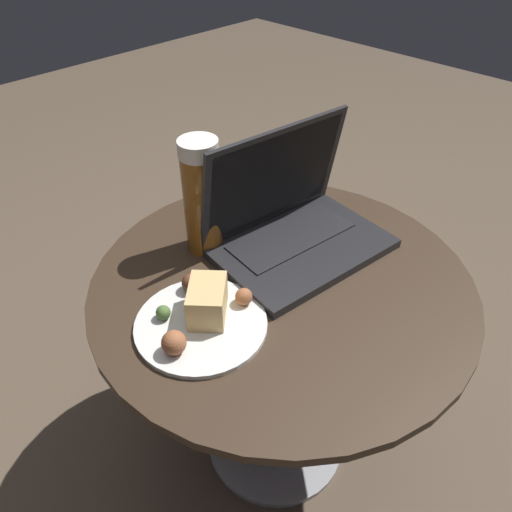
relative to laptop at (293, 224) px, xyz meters
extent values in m
plane|color=brown|center=(-0.09, -0.06, -0.60)|extent=(6.00, 6.00, 0.00)
cylinder|color=#9E9EA3|center=(-0.09, -0.06, -0.59)|extent=(0.34, 0.34, 0.01)
cylinder|color=#9E9EA3|center=(-0.09, -0.06, -0.33)|extent=(0.09, 0.09, 0.52)
cylinder|color=#38281C|center=(-0.09, -0.06, -0.06)|extent=(0.71, 0.71, 0.02)
cube|color=white|center=(-0.26, -0.03, -0.05)|extent=(0.17, 0.14, 0.00)
cube|color=#232326|center=(0.00, -0.03, -0.04)|extent=(0.36, 0.26, 0.02)
cube|color=black|center=(0.00, 0.00, -0.03)|extent=(0.27, 0.14, 0.00)
cube|color=#232326|center=(0.01, 0.06, 0.08)|extent=(0.33, 0.09, 0.22)
cube|color=silver|center=(0.01, 0.06, 0.08)|extent=(0.31, 0.08, 0.20)
cylinder|color=brown|center=(-0.13, 0.12, 0.05)|extent=(0.07, 0.07, 0.20)
cylinder|color=white|center=(-0.13, 0.12, 0.17)|extent=(0.07, 0.07, 0.03)
cylinder|color=silver|center=(-0.28, -0.04, -0.04)|extent=(0.22, 0.22, 0.01)
cube|color=#DBB775|center=(-0.26, -0.04, -0.01)|extent=(0.10, 0.10, 0.06)
sphere|color=#9E5B38|center=(-0.35, -0.06, -0.02)|extent=(0.04, 0.04, 0.04)
sphere|color=#9E5B38|center=(-0.19, -0.06, -0.02)|extent=(0.03, 0.03, 0.03)
sphere|color=brown|center=(-0.24, 0.03, -0.02)|extent=(0.03, 0.03, 0.03)
sphere|color=#4C6B33|center=(-0.31, 0.01, -0.03)|extent=(0.03, 0.03, 0.03)
cube|color=silver|center=(-0.27, -0.09, -0.05)|extent=(0.08, 0.09, 0.00)
cube|color=silver|center=(-0.22, -0.03, -0.05)|extent=(0.05, 0.05, 0.00)
camera|label=1|loc=(-0.63, -0.51, 0.57)|focal=35.00mm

